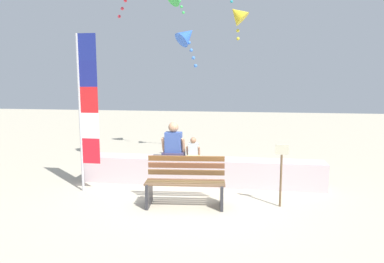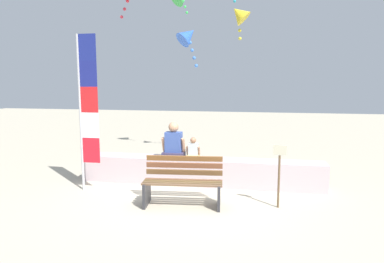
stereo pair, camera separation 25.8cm
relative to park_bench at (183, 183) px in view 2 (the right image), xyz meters
The scene contains 9 objects.
ground_plane 0.52m from the park_bench, 71.43° to the left, with size 40.00×40.00×0.00m, color #BDB39A.
seawall_ledge 1.37m from the park_bench, 85.63° to the left, with size 5.37×0.55×0.59m, color beige.
park_bench is the anchor object (origin of this frame).
person_adult 1.52m from the park_bench, 110.56° to the left, with size 0.53×0.39×0.80m.
person_child 1.40m from the park_bench, 92.53° to the left, with size 0.31×0.23×0.47m.
flag_banner 2.60m from the park_bench, 166.92° to the left, with size 0.42×0.05×3.23m.
kite_blue 3.64m from the park_bench, 98.71° to the left, with size 0.69×0.69×1.04m.
kite_yellow 4.37m from the park_bench, 71.94° to the left, with size 0.56×0.56×0.85m.
sign_post 1.77m from the park_bench, ahead, with size 0.24×0.07×1.16m.
Camera 2 is at (1.26, -6.52, 2.29)m, focal length 33.04 mm.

